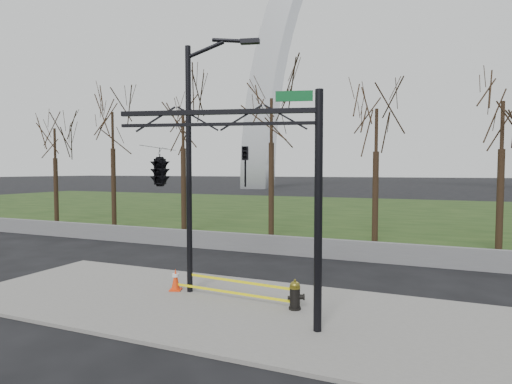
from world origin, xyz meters
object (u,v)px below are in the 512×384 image
at_px(fire_hydrant, 295,296).
at_px(street_light, 196,151).
at_px(traffic_signal_mast, 189,167).
at_px(traffic_cone, 176,279).

height_order(fire_hydrant, street_light, street_light).
height_order(street_light, traffic_signal_mast, street_light).
bearing_deg(traffic_signal_mast, street_light, 102.60).
xyz_separation_m(fire_hydrant, street_light, (-3.47, 0.40, 4.20)).
bearing_deg(street_light, traffic_cone, 174.46).
distance_m(traffic_cone, traffic_signal_mast, 4.86).
bearing_deg(traffic_cone, traffic_signal_mast, -49.84).
xyz_separation_m(street_light, traffic_signal_mast, (1.30, -2.52, -0.55)).
distance_m(fire_hydrant, traffic_cone, 4.21).
bearing_deg(traffic_cone, fire_hydrant, -3.91).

